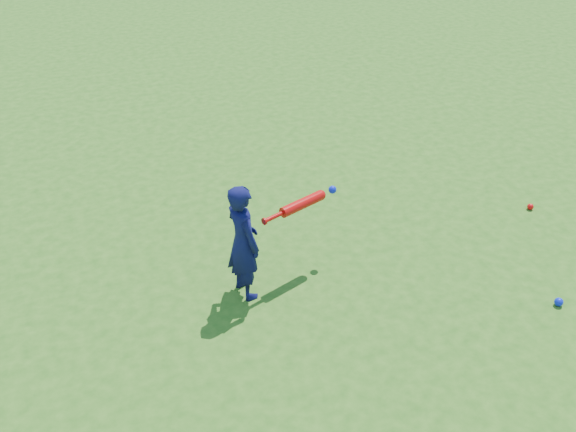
# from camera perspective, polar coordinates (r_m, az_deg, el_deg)

# --- Properties ---
(ground) EXTENTS (80.00, 80.00, 0.00)m
(ground) POSITION_cam_1_polar(r_m,az_deg,el_deg) (5.80, -0.22, -6.57)
(ground) COLOR #2C6518
(ground) RESTS_ON ground
(child) EXTENTS (0.35, 0.45, 1.10)m
(child) POSITION_cam_1_polar(r_m,az_deg,el_deg) (5.46, -4.01, -2.31)
(child) COLOR #0E1043
(child) RESTS_ON ground
(ground_ball_red) EXTENTS (0.07, 0.07, 0.07)m
(ground_ball_red) POSITION_cam_1_polar(r_m,az_deg,el_deg) (7.32, 20.74, 0.78)
(ground_ball_red) COLOR red
(ground_ball_red) RESTS_ON ground
(ground_ball_blue) EXTENTS (0.08, 0.08, 0.08)m
(ground_ball_blue) POSITION_cam_1_polar(r_m,az_deg,el_deg) (6.10, 22.93, -7.05)
(ground_ball_blue) COLOR #0D20E6
(ground_ball_blue) RESTS_ON ground
(bat_swing) EXTENTS (0.80, 0.36, 0.10)m
(bat_swing) POSITION_cam_1_polar(r_m,az_deg,el_deg) (5.67, 1.54, 1.22)
(bat_swing) COLOR red
(bat_swing) RESTS_ON ground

